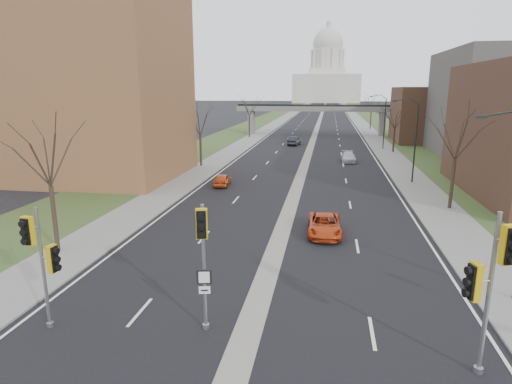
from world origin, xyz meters
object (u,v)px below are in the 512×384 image
(signal_pole_left, at_px, (41,253))
(car_left_far, at_px, (294,141))
(car_left_near, at_px, (222,180))
(car_right_near, at_px, (325,225))
(signal_pole_right, at_px, (490,274))
(signal_pole_median, at_px, (203,247))
(car_right_mid, at_px, (348,157))

(signal_pole_left, bearing_deg, car_left_far, 90.98)
(car_left_near, distance_m, car_left_far, 34.06)
(signal_pole_left, distance_m, car_right_near, 17.94)
(signal_pole_left, relative_size, signal_pole_right, 0.88)
(signal_pole_median, relative_size, car_right_near, 1.11)
(car_left_near, xyz_separation_m, car_left_far, (4.62, 33.74, 0.12))
(signal_pole_right, xyz_separation_m, car_right_near, (-5.35, 14.23, -3.16))
(car_right_near, xyz_separation_m, car_right_mid, (2.80, 30.76, -0.01))
(car_right_mid, bearing_deg, signal_pole_left, -108.90)
(signal_pole_left, relative_size, signal_pole_median, 0.97)
(car_left_near, bearing_deg, car_right_mid, -132.67)
(car_left_far, bearing_deg, signal_pole_left, 92.81)
(signal_pole_right, xyz_separation_m, car_right_mid, (-2.55, 44.99, -3.17))
(signal_pole_left, height_order, car_left_near, signal_pole_left)
(signal_pole_right, xyz_separation_m, car_left_near, (-15.87, 27.73, -3.21))
(signal_pole_median, distance_m, signal_pole_right, 10.02)
(car_left_far, distance_m, car_right_near, 47.62)
(signal_pole_median, height_order, car_left_far, signal_pole_median)
(signal_pole_right, bearing_deg, signal_pole_left, 162.00)
(signal_pole_left, height_order, car_right_mid, signal_pole_left)
(car_left_far, bearing_deg, signal_pole_right, 107.89)
(signal_pole_left, height_order, signal_pole_right, signal_pole_right)
(car_right_near, bearing_deg, car_right_mid, 82.78)
(car_right_near, distance_m, car_right_mid, 30.89)
(signal_pole_left, relative_size, car_right_near, 1.07)
(signal_pole_right, bearing_deg, car_right_near, 93.55)
(signal_pole_right, bearing_deg, car_left_far, 83.32)
(car_left_near, bearing_deg, signal_pole_right, 114.79)
(signal_pole_left, height_order, car_left_far, signal_pole_left)
(signal_pole_median, bearing_deg, signal_pole_left, 175.28)
(car_left_near, relative_size, car_right_near, 0.76)
(signal_pole_median, xyz_separation_m, car_right_near, (4.61, 13.09, -3.04))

